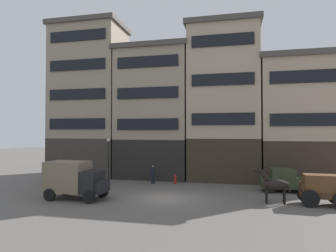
# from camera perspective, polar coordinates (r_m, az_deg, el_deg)

# --- Properties ---
(ground_plane) EXTENTS (120.00, 120.00, 0.00)m
(ground_plane) POSITION_cam_1_polar(r_m,az_deg,el_deg) (21.21, -0.56, -14.04)
(ground_plane) COLOR #605B56
(building_far_left) EXTENTS (7.92, 5.59, 16.70)m
(building_far_left) POSITION_cam_1_polar(r_m,az_deg,el_deg) (33.40, -15.34, 5.15)
(building_far_left) COLOR #38332D
(building_far_left) RESTS_ON ground_plane
(building_center_left) EXTENTS (7.83, 5.59, 13.59)m
(building_center_left) POSITION_cam_1_polar(r_m,az_deg,el_deg) (30.46, -2.75, 2.78)
(building_center_left) COLOR black
(building_center_left) RESTS_ON ground_plane
(building_center_right) EXTENTS (7.26, 5.59, 15.50)m
(building_center_right) POSITION_cam_1_polar(r_m,az_deg,el_deg) (29.47, 10.92, 4.80)
(building_center_right) COLOR #33281E
(building_center_right) RESTS_ON ground_plane
(building_far_right) EXTENTS (7.71, 5.59, 11.88)m
(building_far_right) POSITION_cam_1_polar(r_m,az_deg,el_deg) (29.97, 24.71, 1.33)
(building_far_right) COLOR #33281E
(building_far_right) RESTS_ON ground_plane
(cargo_wagon) EXTENTS (2.96, 1.61, 1.98)m
(cargo_wagon) POSITION_cam_1_polar(r_m,az_deg,el_deg) (21.22, 28.24, -10.72)
(cargo_wagon) COLOR #3D2819
(cargo_wagon) RESTS_ON ground_plane
(draft_horse) EXTENTS (2.35, 0.66, 2.30)m
(draft_horse) POSITION_cam_1_polar(r_m,az_deg,el_deg) (20.63, 20.18, -10.73)
(draft_horse) COLOR black
(draft_horse) RESTS_ON ground_plane
(delivery_truck_near) EXTENTS (4.40, 2.24, 2.62)m
(delivery_truck_near) POSITION_cam_1_polar(r_m,az_deg,el_deg) (21.62, -17.97, -9.90)
(delivery_truck_near) COLOR black
(delivery_truck_near) RESTS_ON ground_plane
(sedan_dark) EXTENTS (3.77, 1.99, 1.83)m
(sedan_dark) POSITION_cam_1_polar(r_m,az_deg,el_deg) (24.87, 22.01, -9.91)
(sedan_dark) COLOR #2D3823
(sedan_dark) RESTS_ON ground_plane
(pedestrian_officer) EXTENTS (0.49, 0.49, 1.79)m
(pedestrian_officer) POSITION_cam_1_polar(r_m,az_deg,el_deg) (26.72, -2.97, -9.25)
(pedestrian_officer) COLOR black
(pedestrian_officer) RESTS_ON ground_plane
(streetlamp_curbside) EXTENTS (0.32, 0.32, 4.12)m
(streetlamp_curbside) POSITION_cam_1_polar(r_m,az_deg,el_deg) (27.72, -11.73, -5.42)
(streetlamp_curbside) COLOR black
(streetlamp_curbside) RESTS_ON ground_plane
(fire_hydrant_curbside) EXTENTS (0.24, 0.24, 0.83)m
(fire_hydrant_curbside) POSITION_cam_1_polar(r_m,az_deg,el_deg) (26.62, 1.43, -10.49)
(fire_hydrant_curbside) COLOR maroon
(fire_hydrant_curbside) RESTS_ON ground_plane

